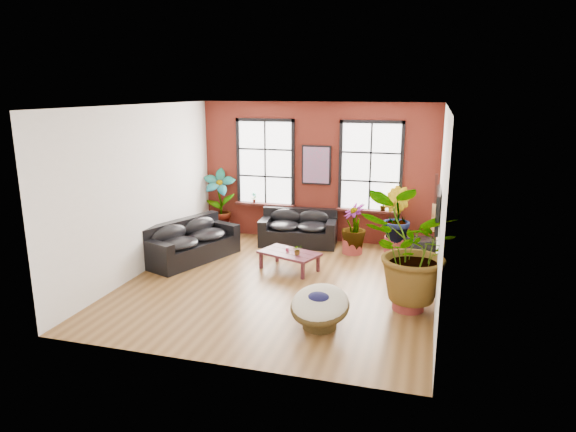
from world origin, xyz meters
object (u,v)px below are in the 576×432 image
Objects in this scene: coffee_table at (289,254)px; papasan_chair at (320,306)px; sofa_back at (299,229)px; sofa_left at (190,242)px.

coffee_table is 1.31× the size of papasan_chair.
sofa_left is at bearing -144.90° from sofa_back.
sofa_back is 4.68m from papasan_chair.
sofa_back is 0.81× the size of sofa_left.
sofa_back reaches higher than papasan_chair.
sofa_back reaches higher than coffee_table.
coffee_table is at bearing 122.55° from papasan_chair.
papasan_chair is (1.52, -4.43, -0.02)m from sofa_back.
sofa_left reaches higher than sofa_back.
papasan_chair is (3.60, -2.59, -0.03)m from sofa_left.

